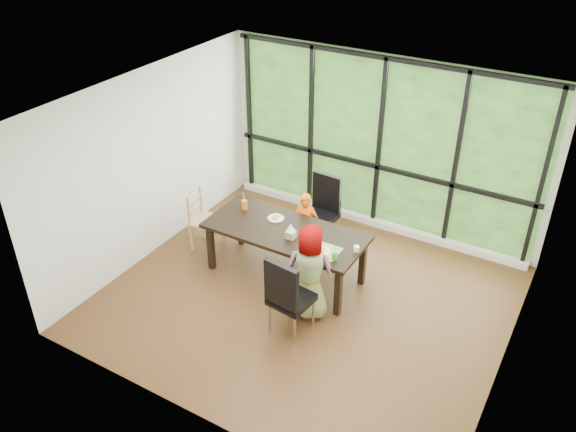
# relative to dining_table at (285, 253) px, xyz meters

# --- Properties ---
(ground) EXTENTS (5.00, 5.00, 0.00)m
(ground) POSITION_rel_dining_table_xyz_m (0.50, -0.30, -0.38)
(ground) COLOR black
(ground) RESTS_ON ground
(back_wall) EXTENTS (5.00, 0.00, 5.00)m
(back_wall) POSITION_rel_dining_table_xyz_m (0.50, 1.95, 0.98)
(back_wall) COLOR silver
(back_wall) RESTS_ON ground
(foliage_backdrop) EXTENTS (4.80, 0.02, 2.65)m
(foliage_backdrop) POSITION_rel_dining_table_xyz_m (0.50, 1.93, 0.98)
(foliage_backdrop) COLOR #214517
(foliage_backdrop) RESTS_ON back_wall
(window_mullions) EXTENTS (4.80, 0.06, 2.65)m
(window_mullions) POSITION_rel_dining_table_xyz_m (0.50, 1.89, 0.98)
(window_mullions) COLOR black
(window_mullions) RESTS_ON back_wall
(window_sill) EXTENTS (4.80, 0.12, 0.10)m
(window_sill) POSITION_rel_dining_table_xyz_m (0.50, 1.85, -0.33)
(window_sill) COLOR silver
(window_sill) RESTS_ON ground
(dining_table) EXTENTS (2.19, 0.99, 0.75)m
(dining_table) POSITION_rel_dining_table_xyz_m (0.00, 0.00, 0.00)
(dining_table) COLOR black
(dining_table) RESTS_ON ground
(chair_window_leather) EXTENTS (0.49, 0.49, 1.08)m
(chair_window_leather) POSITION_rel_dining_table_xyz_m (0.03, 0.94, 0.17)
(chair_window_leather) COLOR black
(chair_window_leather) RESTS_ON ground
(chair_interior_leather) EXTENTS (0.51, 0.51, 1.08)m
(chair_interior_leather) POSITION_rel_dining_table_xyz_m (0.62, -0.90, 0.17)
(chair_interior_leather) COLOR black
(chair_interior_leather) RESTS_ON ground
(chair_end_beech) EXTENTS (0.46, 0.48, 0.90)m
(chair_end_beech) POSITION_rel_dining_table_xyz_m (-1.36, 0.03, 0.08)
(chair_end_beech) COLOR tan
(chair_end_beech) RESTS_ON ground
(child_toddler) EXTENTS (0.42, 0.33, 1.01)m
(child_toddler) POSITION_rel_dining_table_xyz_m (0.00, 0.57, 0.13)
(child_toddler) COLOR #EE5109
(child_toddler) RESTS_ON ground
(child_older) EXTENTS (0.72, 0.57, 1.29)m
(child_older) POSITION_rel_dining_table_xyz_m (0.64, -0.53, 0.27)
(child_older) COLOR gray
(child_older) RESTS_ON ground
(placemat) EXTENTS (0.47, 0.34, 0.01)m
(placemat) POSITION_rel_dining_table_xyz_m (0.63, -0.18, 0.38)
(placemat) COLOR tan
(placemat) RESTS_ON dining_table
(plate_far) EXTENTS (0.23, 0.23, 0.01)m
(plate_far) POSITION_rel_dining_table_xyz_m (-0.26, 0.18, 0.38)
(plate_far) COLOR white
(plate_far) RESTS_ON dining_table
(plate_near) EXTENTS (0.26, 0.26, 0.02)m
(plate_near) POSITION_rel_dining_table_xyz_m (0.63, -0.22, 0.38)
(plate_near) COLOR white
(plate_near) RESTS_ON dining_table
(orange_cup) EXTENTS (0.09, 0.09, 0.14)m
(orange_cup) POSITION_rel_dining_table_xyz_m (-0.78, 0.18, 0.44)
(orange_cup) COLOR orange
(orange_cup) RESTS_ON dining_table
(green_cup) EXTENTS (0.07, 0.07, 0.11)m
(green_cup) POSITION_rel_dining_table_xyz_m (0.87, -0.28, 0.43)
(green_cup) COLOR green
(green_cup) RESTS_ON dining_table
(white_mug) EXTENTS (0.07, 0.07, 0.07)m
(white_mug) POSITION_rel_dining_table_xyz_m (1.03, 0.02, 0.41)
(white_mug) COLOR white
(white_mug) RESTS_ON dining_table
(tissue_box) EXTENTS (0.12, 0.12, 0.10)m
(tissue_box) POSITION_rel_dining_table_xyz_m (0.16, -0.13, 0.43)
(tissue_box) COLOR tan
(tissue_box) RESTS_ON dining_table
(crepe_rolls_far) EXTENTS (0.10, 0.12, 0.04)m
(crepe_rolls_far) POSITION_rel_dining_table_xyz_m (-0.26, 0.18, 0.41)
(crepe_rolls_far) COLOR tan
(crepe_rolls_far) RESTS_ON plate_far
(crepe_rolls_near) EXTENTS (0.15, 0.12, 0.04)m
(crepe_rolls_near) POSITION_rel_dining_table_xyz_m (0.63, -0.22, 0.41)
(crepe_rolls_near) COLOR tan
(crepe_rolls_near) RESTS_ON plate_near
(straw_white) EXTENTS (0.01, 0.04, 0.20)m
(straw_white) POSITION_rel_dining_table_xyz_m (-0.78, 0.18, 0.55)
(straw_white) COLOR white
(straw_white) RESTS_ON orange_cup
(straw_pink) EXTENTS (0.01, 0.04, 0.20)m
(straw_pink) POSITION_rel_dining_table_xyz_m (0.87, -0.28, 0.53)
(straw_pink) COLOR pink
(straw_pink) RESTS_ON green_cup
(tissue) EXTENTS (0.12, 0.12, 0.11)m
(tissue) POSITION_rel_dining_table_xyz_m (0.16, -0.13, 0.53)
(tissue) COLOR white
(tissue) RESTS_ON tissue_box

